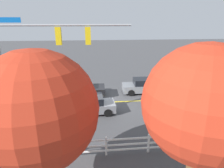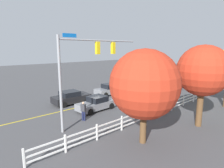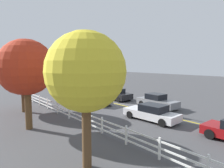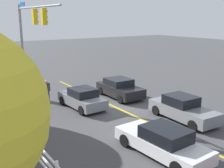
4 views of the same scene
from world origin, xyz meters
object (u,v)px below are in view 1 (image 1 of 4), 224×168
(tree_0, at_px, (38,111))
(pedestrian, at_px, (53,113))
(car_4, at_px, (90,105))
(car_2, at_px, (144,86))
(tree_1, at_px, (203,105))
(car_0, at_px, (189,102))
(car_1, at_px, (83,89))

(tree_0, bearing_deg, pedestrian, -82.20)
(car_4, bearing_deg, car_2, -146.61)
(tree_0, xyz_separation_m, tree_1, (-5.53, 1.24, 0.52))
(pedestrian, bearing_deg, tree_1, -70.12)
(car_0, xyz_separation_m, car_1, (8.91, -3.89, 0.05))
(car_1, relative_size, tree_1, 0.66)
(car_1, bearing_deg, car_2, 4.18)
(car_1, distance_m, pedestrian, 5.60)
(pedestrian, height_order, tree_0, tree_0)
(car_4, height_order, tree_0, tree_0)
(car_1, bearing_deg, pedestrian, -107.68)
(tree_0, height_order, tree_1, tree_1)
(car_4, xyz_separation_m, pedestrian, (2.55, 1.57, 0.25))
(car_4, bearing_deg, car_1, -81.75)
(car_2, distance_m, tree_1, 13.42)
(car_2, xyz_separation_m, tree_1, (1.72, 12.77, 3.77))
(car_1, height_order, car_2, car_2)
(car_0, distance_m, pedestrian, 10.81)
(car_1, xyz_separation_m, tree_1, (-4.54, 12.44, 3.76))
(car_1, xyz_separation_m, car_2, (-6.26, -0.33, -0.01))
(car_1, distance_m, car_2, 6.27)
(car_2, bearing_deg, tree_1, -95.84)
(tree_0, bearing_deg, tree_1, 167.42)
(car_2, height_order, pedestrian, pedestrian)
(car_0, xyz_separation_m, car_4, (8.17, -0.15, 0.02))
(car_1, relative_size, car_2, 0.92)
(car_0, relative_size, car_1, 1.14)
(tree_1, bearing_deg, tree_0, -12.58)
(tree_0, bearing_deg, car_1, -95.09)
(car_2, bearing_deg, car_1, -175.12)
(tree_1, bearing_deg, pedestrian, -48.37)
(car_0, bearing_deg, car_2, -61.21)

